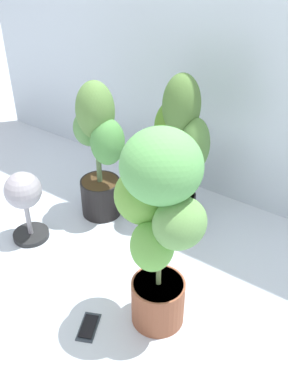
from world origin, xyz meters
name	(u,v)px	position (x,y,z in m)	size (l,w,h in m)	color
ground_plane	(117,275)	(0.00, 0.00, 0.00)	(8.00, 8.00, 0.00)	silver
mylar_back_wall	(223,9)	(0.00, 0.86, 1.00)	(3.20, 0.01, 2.00)	silver
potted_plant_back_center	(181,143)	(0.01, 0.52, 0.45)	(0.34, 0.22, 0.80)	black
potted_plant_back_left	(98,147)	(-0.35, 0.33, 0.40)	(0.36, 0.27, 0.74)	black
potted_plant_front_right	(158,218)	(0.28, -0.10, 0.53)	(0.40, 0.34, 0.86)	#945337
cell_phone	(89,327)	(0.09, -0.30, 0.00)	(0.12, 0.16, 0.01)	#2D3640
floor_fan	(24,197)	(-0.52, -0.03, 0.25)	(0.23, 0.23, 0.37)	#252627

